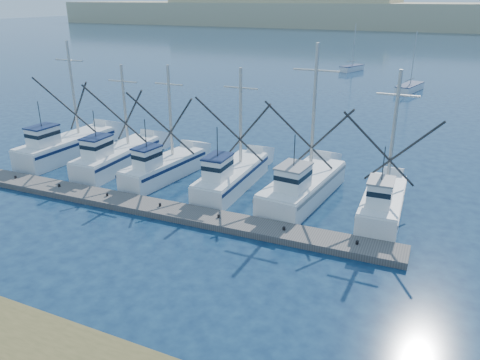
# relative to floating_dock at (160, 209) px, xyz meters

# --- Properties ---
(ground) EXTENTS (500.00, 500.00, 0.00)m
(ground) POSITION_rel_floating_dock_xyz_m (7.48, -6.89, -0.19)
(ground) COLOR #0D1E3A
(ground) RESTS_ON ground
(floating_dock) EXTENTS (29.26, 2.69, 0.39)m
(floating_dock) POSITION_rel_floating_dock_xyz_m (0.00, 0.00, 0.00)
(floating_dock) COLOR #605B56
(floating_dock) RESTS_ON ground
(dune_ridge) EXTENTS (360.00, 60.00, 10.00)m
(dune_ridge) POSITION_rel_floating_dock_xyz_m (7.48, 203.11, 4.81)
(dune_ridge) COLOR tan
(dune_ridge) RESTS_ON ground
(trawler_fleet) EXTENTS (28.08, 8.92, 9.81)m
(trawler_fleet) POSITION_rel_floating_dock_xyz_m (-0.74, 5.11, 0.77)
(trawler_fleet) COLOR white
(trawler_fleet) RESTS_ON ground
(sailboat_near) EXTENTS (3.34, 6.73, 8.10)m
(sailboat_near) POSITION_rel_floating_dock_xyz_m (9.54, 48.16, 0.29)
(sailboat_near) COLOR white
(sailboat_near) RESTS_ON ground
(sailboat_far) EXTENTS (3.51, 5.65, 8.10)m
(sailboat_far) POSITION_rel_floating_dock_xyz_m (-2.00, 64.03, 0.30)
(sailboat_far) COLOR white
(sailboat_far) RESTS_ON ground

